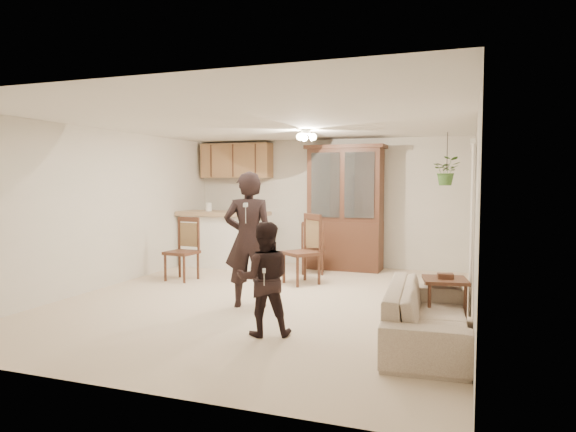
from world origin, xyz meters
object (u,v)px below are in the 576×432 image
(child, at_px, (264,274))
(chair_bar, at_px, (182,263))
(sofa, at_px, (427,309))
(adult, at_px, (249,240))
(china_hutch, at_px, (345,208))
(chair_hutch_right, at_px, (313,259))
(side_table, at_px, (445,300))
(chair_hutch_left, at_px, (301,264))

(child, distance_m, chair_bar, 3.48)
(sofa, relative_size, adult, 1.04)
(child, height_order, china_hutch, china_hutch)
(sofa, bearing_deg, china_hutch, 20.67)
(sofa, bearing_deg, chair_hutch_right, 29.97)
(sofa, distance_m, chair_hutch_right, 4.13)
(adult, xyz_separation_m, chair_hutch_right, (0.10, 2.63, -0.63))
(china_hutch, height_order, chair_hutch_right, china_hutch)
(side_table, bearing_deg, china_hutch, 121.17)
(sofa, distance_m, child, 1.76)
(child, distance_m, chair_hutch_left, 2.86)
(side_table, height_order, chair_hutch_right, chair_hutch_right)
(child, bearing_deg, side_table, -171.27)
(sofa, bearing_deg, adult, 67.68)
(china_hutch, xyz_separation_m, side_table, (1.98, -3.27, -0.88))
(sofa, height_order, china_hutch, china_hutch)
(sofa, xyz_separation_m, adult, (-2.39, 0.81, 0.53))
(chair_bar, bearing_deg, child, -37.91)
(child, bearing_deg, chair_hutch_right, -103.55)
(chair_hutch_right, bearing_deg, adult, 73.34)
(chair_hutch_left, relative_size, chair_hutch_right, 1.19)
(china_hutch, height_order, chair_hutch_left, china_hutch)
(sofa, bearing_deg, child, 96.53)
(child, relative_size, chair_bar, 1.27)
(adult, bearing_deg, chair_hutch_left, -115.62)
(adult, distance_m, chair_hutch_right, 2.71)
(sofa, height_order, child, child)
(china_hutch, relative_size, chair_hutch_left, 2.06)
(china_hutch, bearing_deg, chair_hutch_right, -123.80)
(chair_bar, bearing_deg, china_hutch, 46.02)
(chair_hutch_right, bearing_deg, china_hutch, -139.04)
(side_table, relative_size, chair_hutch_left, 0.53)
(side_table, bearing_deg, child, -148.93)
(side_table, bearing_deg, chair_hutch_right, 132.63)
(adult, bearing_deg, chair_bar, -54.38)
(china_hutch, bearing_deg, chair_hutch_left, -101.81)
(side_table, bearing_deg, chair_bar, 163.55)
(child, xyz_separation_m, chair_hutch_left, (-0.49, 2.80, -0.35))
(chair_hutch_right, bearing_deg, sofa, 109.17)
(child, bearing_deg, chair_bar, -66.11)
(chair_bar, bearing_deg, chair_hutch_right, 41.00)
(sofa, relative_size, chair_hutch_left, 1.64)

